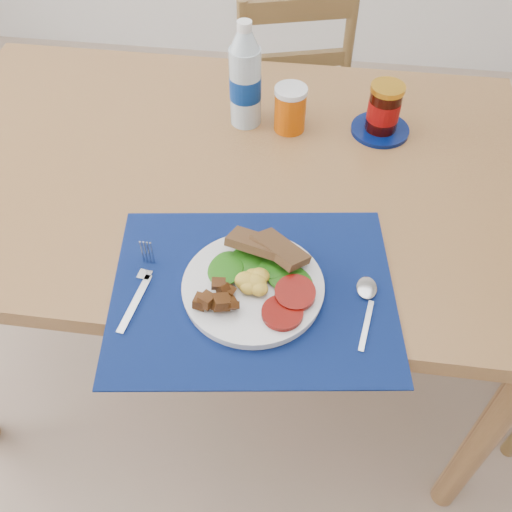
{
  "coord_description": "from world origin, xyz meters",
  "views": [
    {
      "loc": [
        0.21,
        -0.77,
        1.58
      ],
      "look_at": [
        0.12,
        -0.1,
        0.8
      ],
      "focal_mm": 40.0,
      "sensor_mm": 36.0,
      "label": 1
    }
  ],
  "objects_px": {
    "water_bottle": "(245,81)",
    "chair_far": "(288,78)",
    "breakfast_plate": "(250,286)",
    "juice_glass": "(290,110)",
    "jam_on_saucer": "(383,112)"
  },
  "relations": [
    {
      "from": "chair_far",
      "to": "water_bottle",
      "type": "bearing_deg",
      "value": 68.12
    },
    {
      "from": "chair_far",
      "to": "breakfast_plate",
      "type": "bearing_deg",
      "value": 75.44
    },
    {
      "from": "jam_on_saucer",
      "to": "chair_far",
      "type": "bearing_deg",
      "value": 115.34
    },
    {
      "from": "water_bottle",
      "to": "jam_on_saucer",
      "type": "height_order",
      "value": "water_bottle"
    },
    {
      "from": "breakfast_plate",
      "to": "juice_glass",
      "type": "bearing_deg",
      "value": 111.13
    },
    {
      "from": "juice_glass",
      "to": "breakfast_plate",
      "type": "bearing_deg",
      "value": -92.63
    },
    {
      "from": "chair_far",
      "to": "breakfast_plate",
      "type": "distance_m",
      "value": 1.1
    },
    {
      "from": "breakfast_plate",
      "to": "jam_on_saucer",
      "type": "height_order",
      "value": "jam_on_saucer"
    },
    {
      "from": "water_bottle",
      "to": "jam_on_saucer",
      "type": "bearing_deg",
      "value": 0.41
    },
    {
      "from": "chair_far",
      "to": "breakfast_plate",
      "type": "height_order",
      "value": "chair_far"
    },
    {
      "from": "water_bottle",
      "to": "juice_glass",
      "type": "bearing_deg",
      "value": -7.19
    },
    {
      "from": "breakfast_plate",
      "to": "juice_glass",
      "type": "height_order",
      "value": "juice_glass"
    },
    {
      "from": "water_bottle",
      "to": "chair_far",
      "type": "bearing_deg",
      "value": 84.02
    },
    {
      "from": "juice_glass",
      "to": "jam_on_saucer",
      "type": "height_order",
      "value": "jam_on_saucer"
    },
    {
      "from": "chair_far",
      "to": "breakfast_plate",
      "type": "xyz_separation_m",
      "value": [
        0.03,
        -1.08,
        0.24
      ]
    }
  ]
}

